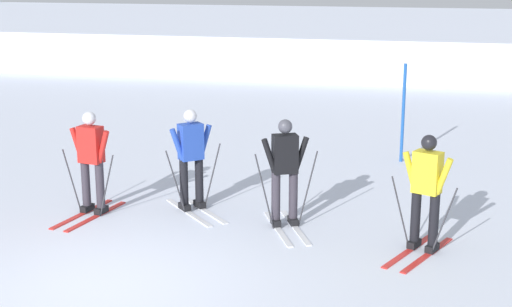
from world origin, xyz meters
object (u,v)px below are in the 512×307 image
at_px(skier_yellow, 426,190).
at_px(skier_blue, 191,157).
at_px(skier_red, 91,160).
at_px(trail_marker_pole, 403,113).
at_px(skier_black, 285,170).

xyz_separation_m(skier_yellow, skier_blue, (-3.80, 1.02, 0.00)).
xyz_separation_m(skier_red, trail_marker_pole, (4.81, 4.50, 0.10)).
bearing_deg(skier_blue, skier_yellow, -15.07).
relative_size(skier_black, trail_marker_pole, 0.84).
relative_size(skier_red, trail_marker_pole, 0.84).
relative_size(skier_yellow, skier_black, 1.00).
xyz_separation_m(skier_red, skier_yellow, (5.33, -0.47, -0.00)).
distance_m(skier_yellow, skier_black, 2.22).
xyz_separation_m(skier_yellow, skier_black, (-2.14, 0.58, 0.00)).
height_order(skier_red, skier_black, same).
bearing_deg(skier_yellow, skier_red, 174.92).
distance_m(skier_black, trail_marker_pole, 4.68).
height_order(skier_black, trail_marker_pole, trail_marker_pole).
distance_m(skier_yellow, trail_marker_pole, 5.00).
bearing_deg(skier_yellow, skier_blue, 164.93).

